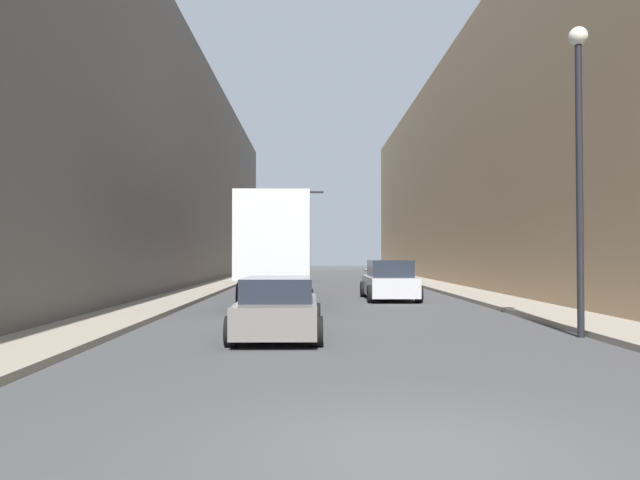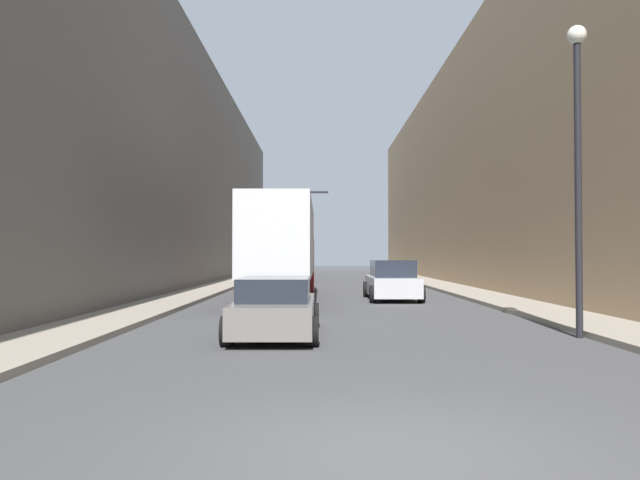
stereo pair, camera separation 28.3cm
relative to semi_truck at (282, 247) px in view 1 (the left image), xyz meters
The scene contains 10 objects.
ground_plane 20.65m from the semi_truck, 83.86° to the right, with size 200.00×200.00×0.00m, color #424244.
sidewalk_right 13.16m from the semi_truck, 47.62° to the left, with size 2.22×80.00×0.15m.
sidewalk_left 10.75m from the semi_truck, 114.45° to the left, with size 2.22×80.00×0.15m.
building_right 16.85m from the semi_truck, 36.71° to the left, with size 6.00×80.00×14.80m.
building_left 13.72m from the semi_truck, 131.46° to the left, with size 6.00×80.00×14.44m.
semi_truck is the anchor object (origin of this frame).
sedan_car 11.88m from the semi_truck, 87.70° to the right, with size 2.03×4.79×1.38m.
suv_car 4.79m from the semi_truck, ahead, with size 2.16×4.80×1.68m.
traffic_signal_gantry 12.93m from the semi_truck, 98.55° to the left, with size 5.24×0.35×6.14m.
street_lamp 14.45m from the semi_truck, 58.31° to the right, with size 0.44×0.44×7.24m.
Camera 1 is at (-0.96, -6.07, 1.92)m, focal length 35.00 mm.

